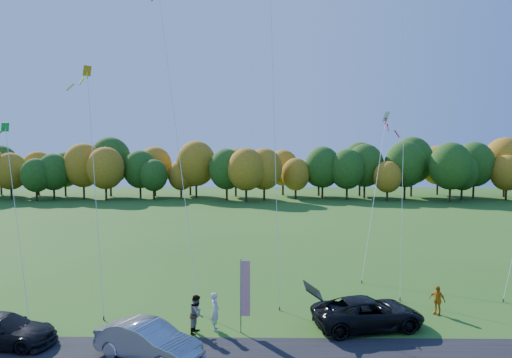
{
  "coord_description": "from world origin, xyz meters",
  "views": [
    {
      "loc": [
        0.32,
        -21.84,
        8.95
      ],
      "look_at": [
        0.0,
        6.0,
        7.0
      ],
      "focal_mm": 32.0,
      "sensor_mm": 36.0,
      "label": 1
    }
  ],
  "objects_px": {
    "feather_flag": "(244,288)",
    "black_suv": "(368,313)",
    "silver_sedan": "(148,341)",
    "person_east": "(437,300)"
  },
  "relations": [
    {
      "from": "feather_flag",
      "to": "black_suv",
      "type": "bearing_deg",
      "value": 5.64
    },
    {
      "from": "black_suv",
      "to": "silver_sedan",
      "type": "distance_m",
      "value": 10.64
    },
    {
      "from": "silver_sedan",
      "to": "black_suv",
      "type": "bearing_deg",
      "value": -44.39
    },
    {
      "from": "person_east",
      "to": "feather_flag",
      "type": "relative_size",
      "value": 0.43
    },
    {
      "from": "person_east",
      "to": "feather_flag",
      "type": "height_order",
      "value": "feather_flag"
    },
    {
      "from": "black_suv",
      "to": "person_east",
      "type": "relative_size",
      "value": 3.51
    },
    {
      "from": "feather_flag",
      "to": "silver_sedan",
      "type": "bearing_deg",
      "value": -144.32
    },
    {
      "from": "person_east",
      "to": "feather_flag",
      "type": "distance_m",
      "value": 10.64
    },
    {
      "from": "silver_sedan",
      "to": "person_east",
      "type": "height_order",
      "value": "person_east"
    },
    {
      "from": "silver_sedan",
      "to": "person_east",
      "type": "distance_m",
      "value": 15.18
    }
  ]
}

